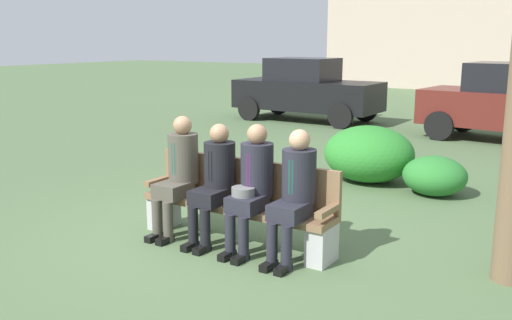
# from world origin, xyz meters

# --- Properties ---
(ground_plane) EXTENTS (80.00, 80.00, 0.00)m
(ground_plane) POSITION_xyz_m (0.00, 0.00, 0.00)
(ground_plane) COLOR #4E6742
(park_bench) EXTENTS (2.25, 0.44, 0.90)m
(park_bench) POSITION_xyz_m (0.21, 0.04, 0.43)
(park_bench) COLOR brown
(park_bench) RESTS_ON ground
(seated_man_leftmost) EXTENTS (0.34, 0.72, 1.33)m
(seated_man_leftmost) POSITION_xyz_m (-0.51, -0.08, 0.74)
(seated_man_leftmost) COLOR #4C473D
(seated_man_leftmost) RESTS_ON ground
(seated_man_centerleft) EXTENTS (0.34, 0.72, 1.29)m
(seated_man_centerleft) POSITION_xyz_m (-0.01, -0.09, 0.72)
(seated_man_centerleft) COLOR black
(seated_man_centerleft) RESTS_ON ground
(seated_man_centerright) EXTENTS (0.34, 0.72, 1.32)m
(seated_man_centerright) POSITION_xyz_m (0.47, -0.09, 0.73)
(seated_man_centerright) COLOR #23232D
(seated_man_centerright) RESTS_ON ground
(seated_man_rightmost) EXTENTS (0.34, 0.72, 1.31)m
(seated_man_rightmost) POSITION_xyz_m (0.96, -0.09, 0.73)
(seated_man_rightmost) COLOR #23232D
(seated_man_rightmost) RESTS_ON ground
(shrub_near_bench) EXTENTS (1.39, 1.28, 0.87)m
(shrub_near_bench) POSITION_xyz_m (0.38, 3.34, 0.43)
(shrub_near_bench) COLOR #2B7F2B
(shrub_near_bench) RESTS_ON ground
(shrub_mid_lawn) EXTENTS (0.90, 0.82, 0.56)m
(shrub_mid_lawn) POSITION_xyz_m (1.47, 3.09, 0.28)
(shrub_mid_lawn) COLOR #2B772E
(shrub_mid_lawn) RESTS_ON ground
(parked_car_near) EXTENTS (3.92, 1.75, 1.68)m
(parked_car_near) POSITION_xyz_m (-3.57, 8.77, 0.84)
(parked_car_near) COLOR black
(parked_car_near) RESTS_ON ground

